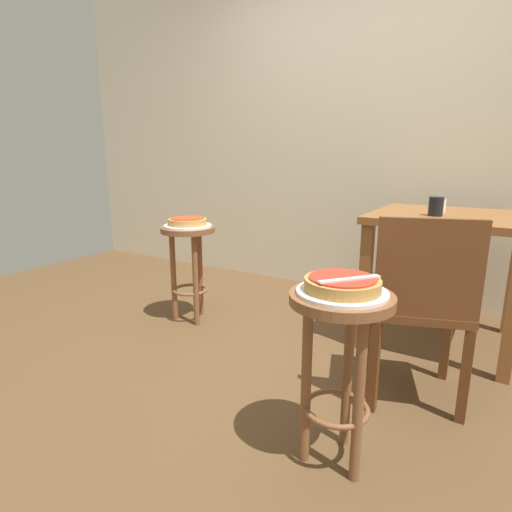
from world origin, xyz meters
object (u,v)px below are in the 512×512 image
condiment_shaker (442,206)px  wooden_chair (420,303)px  serving_plate_middle (188,226)px  pizza_middle (188,221)px  serving_plate_foreground (342,292)px  dining_table (447,237)px  stool_foreground (339,342)px  stool_middle (189,253)px  cup_near_edge (436,206)px  pizza_foreground (342,284)px  pizza_server_knife (350,279)px

condiment_shaker → wooden_chair: size_ratio=0.09×
serving_plate_middle → pizza_middle: size_ratio=1.26×
serving_plate_foreground → condiment_shaker: 1.36m
dining_table → wooden_chair: size_ratio=0.95×
condiment_shaker → wooden_chair: bearing=-86.1°
stool_foreground → stool_middle: (-1.32, 0.77, 0.00)m
cup_near_edge → condiment_shaker: 0.18m
serving_plate_foreground → cup_near_edge: size_ratio=2.95×
stool_middle → condiment_shaker: 1.57m
serving_plate_middle → wooden_chair: size_ratio=0.36×
stool_middle → pizza_middle: 0.21m
serving_plate_foreground → cup_near_edge: bearing=85.1°
dining_table → pizza_middle: bearing=-160.5°
serving_plate_foreground → wooden_chair: (0.16, 0.54, -0.18)m
pizza_middle → dining_table: 1.57m
stool_middle → cup_near_edge: bearing=15.6°
dining_table → condiment_shaker: size_ratio=10.76×
pizza_foreground → cup_near_edge: (0.10, 1.16, 0.14)m
stool_foreground → cup_near_edge: 1.22m
pizza_middle → dining_table: (1.47, 0.52, -0.04)m
stool_foreground → wooden_chair: (0.16, 0.54, 0.00)m
serving_plate_foreground → pizza_middle: (-1.32, 0.77, 0.03)m
pizza_middle → dining_table: dining_table is taller
stool_foreground → pizza_server_knife: 0.24m
stool_foreground → stool_middle: size_ratio=1.00×
pizza_middle → wooden_chair: bearing=-8.8°
stool_middle → pizza_server_knife: pizza_server_knife is taller
stool_middle → stool_foreground: bearing=-30.2°
pizza_middle → pizza_server_knife: (1.35, -0.79, 0.03)m
serving_plate_foreground → dining_table: dining_table is taller
stool_foreground → pizza_server_knife: bearing=-33.7°
stool_middle → condiment_shaker: (1.42, 0.58, 0.34)m
pizza_middle → wooden_chair: 1.51m
stool_foreground → wooden_chair: size_ratio=0.75×
wooden_chair → pizza_server_knife: size_ratio=3.86×
cup_near_edge → condiment_shaker: bearing=87.5°
serving_plate_middle → serving_plate_foreground: bearing=-30.2°
dining_table → serving_plate_foreground: bearing=-96.9°
serving_plate_middle → wooden_chair: 1.51m
pizza_middle → pizza_server_knife: 1.56m
serving_plate_middle → pizza_middle: pizza_middle is taller
stool_foreground → pizza_middle: size_ratio=2.61×
condiment_shaker → wooden_chair: 0.87m
pizza_foreground → serving_plate_middle: 1.52m
serving_plate_middle → pizza_middle: 0.03m
pizza_middle → serving_plate_foreground: bearing=-30.2°
serving_plate_foreground → condiment_shaker: condiment_shaker is taller
pizza_middle → condiment_shaker: condiment_shaker is taller
cup_near_edge → pizza_server_knife: size_ratio=0.47×
stool_middle → wooden_chair: wooden_chair is taller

